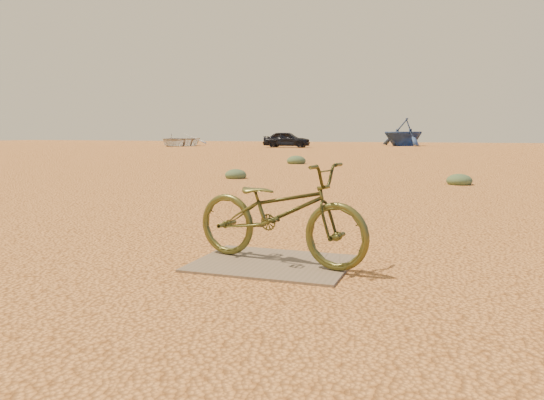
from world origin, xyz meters
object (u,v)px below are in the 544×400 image
(car, at_px, (287,139))
(boat_far_left, at_px, (404,132))
(bicycle, at_px, (279,212))
(plywood_board, at_px, (272,263))
(boat_near_left, at_px, (179,140))

(car, xyz_separation_m, boat_far_left, (8.19, 7.76, 0.59))
(bicycle, relative_size, car, 0.48)
(plywood_board, relative_size, boat_near_left, 0.27)
(plywood_board, height_order, car, car)
(bicycle, height_order, boat_far_left, boat_far_left)
(boat_near_left, bearing_deg, bicycle, -60.39)
(bicycle, distance_m, boat_near_left, 41.92)
(boat_near_left, height_order, boat_far_left, boat_far_left)
(plywood_board, relative_size, bicycle, 0.80)
(bicycle, xyz_separation_m, boat_near_left, (-21.23, 36.14, 0.05))
(boat_far_left, bearing_deg, bicycle, -48.62)
(plywood_board, distance_m, bicycle, 0.48)
(bicycle, bearing_deg, boat_near_left, 42.53)
(plywood_board, distance_m, boat_near_left, 41.92)
(boat_far_left, bearing_deg, boat_near_left, -121.78)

